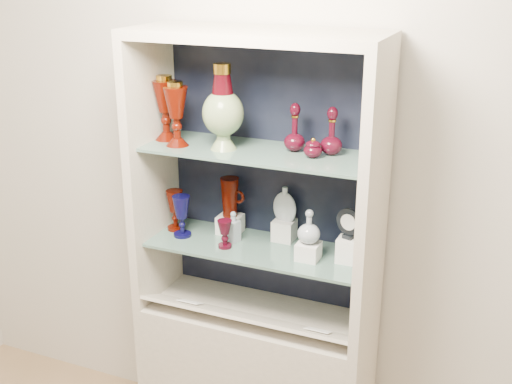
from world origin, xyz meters
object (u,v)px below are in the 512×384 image
at_px(ruby_pitcher, 230,197).
at_px(clear_round_decanter, 309,227).
at_px(flat_flask, 285,203).
at_px(enamel_urn, 223,107).
at_px(ruby_decanter_b, 332,129).
at_px(pedestal_lamp_left, 165,108).
at_px(cobalt_goblet, 182,216).
at_px(clear_square_bottle, 233,226).
at_px(cameo_medallion, 349,223).
at_px(lidded_bowl, 313,147).
at_px(ruby_goblet_small, 225,234).
at_px(ruby_decanter_a, 295,124).
at_px(ruby_goblet_tall, 175,210).
at_px(pedestal_lamp_right, 176,114).

bearing_deg(ruby_pitcher, clear_round_decanter, -12.43).
bearing_deg(flat_flask, enamel_urn, -136.69).
xyz_separation_m(ruby_decanter_b, clear_round_decanter, (-0.05, -0.09, -0.38)).
bearing_deg(pedestal_lamp_left, cobalt_goblet, -21.11).
distance_m(clear_square_bottle, cameo_medallion, 0.51).
relative_size(ruby_pitcher, clear_square_bottle, 1.27).
height_order(pedestal_lamp_left, enamel_urn, enamel_urn).
bearing_deg(pedestal_lamp_left, lidded_bowl, -0.80).
distance_m(flat_flask, cameo_medallion, 0.32).
relative_size(enamel_urn, flat_flask, 2.20).
xyz_separation_m(ruby_goblet_small, clear_round_decanter, (0.36, 0.03, 0.08)).
bearing_deg(ruby_decanter_a, ruby_pitcher, 172.66).
bearing_deg(clear_square_bottle, cameo_medallion, -0.11).
bearing_deg(cameo_medallion, pedestal_lamp_left, -163.07).
bearing_deg(ruby_goblet_tall, ruby_decanter_a, 2.36).
bearing_deg(pedestal_lamp_left, ruby_goblet_small, -12.01).
relative_size(pedestal_lamp_right, ruby_goblet_small, 2.15).
height_order(cobalt_goblet, flat_flask, flat_flask).
xyz_separation_m(cobalt_goblet, clear_square_bottle, (0.23, 0.04, -0.02)).
xyz_separation_m(lidded_bowl, flat_flask, (-0.15, 0.12, -0.29)).
relative_size(ruby_decanter_a, ruby_decanter_b, 1.08).
bearing_deg(pedestal_lamp_left, cameo_medallion, 0.50).
distance_m(ruby_goblet_tall, clear_square_bottle, 0.29).
relative_size(ruby_goblet_tall, clear_square_bottle, 1.34).
relative_size(cobalt_goblet, ruby_goblet_small, 1.52).
relative_size(enamel_urn, ruby_decanter_a, 1.57).
bearing_deg(ruby_decanter_b, ruby_pitcher, 176.19).
distance_m(pedestal_lamp_left, ruby_goblet_tall, 0.46).
distance_m(ruby_decanter_a, ruby_goblet_small, 0.55).
distance_m(ruby_decanter_b, ruby_goblet_tall, 0.81).
xyz_separation_m(pedestal_lamp_right, clear_square_bottle, (0.21, 0.07, -0.48)).
xyz_separation_m(ruby_decanter_b, ruby_goblet_small, (-0.41, -0.12, -0.46)).
distance_m(ruby_pitcher, flat_flask, 0.25).
relative_size(enamel_urn, clear_square_bottle, 2.50).
relative_size(enamel_urn, ruby_goblet_tall, 1.86).
xyz_separation_m(pedestal_lamp_right, enamel_urn, (0.19, 0.03, 0.04)).
bearing_deg(cameo_medallion, clear_round_decanter, -148.54).
relative_size(ruby_decanter_a, cameo_medallion, 1.67).
bearing_deg(clear_round_decanter, ruby_decanter_a, 140.39).
height_order(ruby_decanter_a, lidded_bowl, ruby_decanter_a).
bearing_deg(enamel_urn, ruby_decanter_a, 16.64).
distance_m(pedestal_lamp_left, clear_square_bottle, 0.57).
bearing_deg(cameo_medallion, lidded_bowl, -157.54).
xyz_separation_m(ruby_decanter_a, ruby_pitcher, (-0.30, 0.04, -0.36)).
distance_m(pedestal_lamp_right, lidded_bowl, 0.57).
height_order(lidded_bowl, ruby_goblet_tall, lidded_bowl).
bearing_deg(enamel_urn, ruby_goblet_tall, 167.83).
distance_m(ruby_goblet_tall, clear_round_decanter, 0.64).
bearing_deg(ruby_pitcher, ruby_goblet_tall, -161.49).
bearing_deg(clear_round_decanter, pedestal_lamp_left, 177.07).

